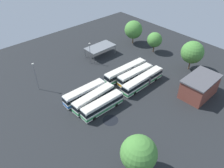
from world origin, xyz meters
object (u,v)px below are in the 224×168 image
at_px(depot_building, 199,87).
at_px(tree_east_edge, 139,153).
at_px(tree_northwest, 133,30).
at_px(bus_row0_slot2, 143,81).
at_px(lamp_post_far_corner, 36,76).
at_px(maintenance_shelter, 100,47).
at_px(bus_row0_slot1, 135,75).
at_px(tree_west_edge, 192,52).
at_px(lamp_post_mid_lot, 90,53).
at_px(bus_row0_slot0, 126,71).
at_px(bus_row1_slot0, 85,93).
at_px(bus_row1_slot2, 102,105).
at_px(bus_row1_slot1, 94,98).
at_px(tree_south_edge, 155,40).

height_order(depot_building, tree_east_edge, tree_east_edge).
bearing_deg(tree_northwest, bus_row0_slot2, 49.87).
bearing_deg(tree_northwest, lamp_post_far_corner, 3.32).
xyz_separation_m(maintenance_shelter, tree_east_edge, (24.17, 40.62, 2.38)).
bearing_deg(bus_row0_slot1, tree_northwest, -134.54).
xyz_separation_m(depot_building, tree_west_edge, (-9.93, -9.20, 3.29)).
bearing_deg(lamp_post_mid_lot, bus_row0_slot0, 104.73).
height_order(bus_row0_slot1, tree_northwest, tree_northwest).
distance_m(bus_row1_slot0, tree_northwest, 37.63).
height_order(bus_row1_slot0, tree_northwest, tree_northwest).
distance_m(bus_row1_slot0, bus_row1_slot2, 7.00).
distance_m(bus_row0_slot1, tree_east_edge, 31.22).
xyz_separation_m(bus_row1_slot1, tree_south_edge, (-34.43, -8.14, 3.01)).
height_order(bus_row1_slot0, tree_south_edge, tree_south_edge).
bearing_deg(bus_row1_slot0, lamp_post_mid_lot, -132.14).
xyz_separation_m(bus_row0_slot2, depot_building, (-8.33, 13.19, 1.08)).
height_order(bus_row0_slot0, lamp_post_mid_lot, lamp_post_mid_lot).
bearing_deg(lamp_post_mid_lot, lamp_post_far_corner, 3.85).
bearing_deg(maintenance_shelter, tree_northwest, 176.33).
bearing_deg(tree_northwest, bus_row1_slot2, 32.75).
height_order(bus_row1_slot2, tree_west_edge, tree_west_edge).
distance_m(depot_building, lamp_post_far_corner, 45.64).
distance_m(bus_row1_slot0, depot_building, 31.61).
relative_size(bus_row1_slot1, depot_building, 1.15).
xyz_separation_m(bus_row0_slot0, tree_west_edge, (-18.45, 10.94, 4.38)).
bearing_deg(tree_south_edge, depot_building, 67.15).
bearing_deg(bus_row0_slot1, maintenance_shelter, -95.75).
relative_size(depot_building, tree_south_edge, 1.48).
height_order(bus_row1_slot0, bus_row1_slot1, same).
xyz_separation_m(bus_row0_slot1, tree_east_edge, (22.25, 21.55, 3.89)).
xyz_separation_m(bus_row0_slot2, tree_northwest, (-18.18, -21.57, 3.83)).
bearing_deg(bus_row0_slot1, tree_west_edge, 157.16).
height_order(bus_row1_slot1, tree_east_edge, tree_east_edge).
bearing_deg(bus_row1_slot2, maintenance_shelter, -128.37).
height_order(lamp_post_far_corner, tree_northwest, tree_northwest).
distance_m(bus_row0_slot2, lamp_post_far_corner, 30.72).
distance_m(tree_northwest, tree_east_edge, 56.29).
distance_m(bus_row1_slot1, tree_south_edge, 35.51).
xyz_separation_m(bus_row1_slot1, bus_row1_slot2, (0.03, 3.57, -0.00)).
height_order(bus_row0_slot0, tree_west_edge, tree_west_edge).
relative_size(tree_northwest, tree_east_edge, 0.99).
distance_m(bus_row0_slot2, bus_row1_slot0, 17.54).
bearing_deg(tree_northwest, lamp_post_mid_lot, 2.84).
height_order(lamp_post_mid_lot, lamp_post_far_corner, lamp_post_far_corner).
xyz_separation_m(bus_row1_slot0, tree_west_edge, (-34.45, 10.72, 4.38)).
xyz_separation_m(maintenance_shelter, lamp_post_mid_lot, (6.09, 2.11, 0.85)).
bearing_deg(tree_east_edge, bus_row1_slot0, -102.81).
relative_size(bus_row0_slot2, bus_row1_slot0, 1.22).
distance_m(bus_row1_slot2, lamp_post_mid_lot, 24.07).
bearing_deg(tree_northwest, bus_row1_slot1, 28.30).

